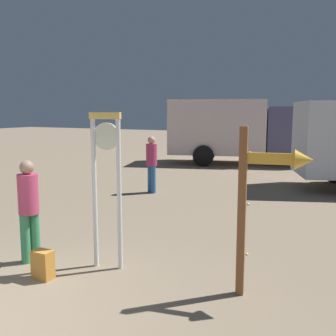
% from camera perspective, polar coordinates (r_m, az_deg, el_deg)
% --- Properties ---
extents(standing_clock, '(0.48, 0.18, 2.36)m').
position_cam_1_polar(standing_clock, '(5.96, -8.86, -0.89)').
color(standing_clock, white).
rests_on(standing_clock, ground_plane).
extents(arrow_sign, '(0.90, 0.33, 2.20)m').
position_cam_1_polar(arrow_sign, '(5.07, 13.89, -2.94)').
color(arrow_sign, brown).
rests_on(arrow_sign, ground_plane).
extents(person_near_clock, '(0.31, 0.31, 1.63)m').
position_cam_1_polar(person_near_clock, '(6.57, -19.43, -5.18)').
color(person_near_clock, '#3A915E').
rests_on(person_near_clock, ground_plane).
extents(backpack, '(0.29, 0.23, 0.42)m').
position_cam_1_polar(backpack, '(6.08, -17.54, -13.16)').
color(backpack, '#CE8934').
rests_on(backpack, ground_plane).
extents(person_distant, '(0.32, 0.32, 1.65)m').
position_cam_1_polar(person_distant, '(11.47, -2.38, 0.96)').
color(person_distant, '#3166A0').
rests_on(person_distant, ground_plane).
extents(box_truck_near, '(6.86, 4.11, 2.86)m').
position_cam_1_polar(box_truck_near, '(18.05, 9.99, 5.62)').
color(box_truck_near, silver).
rests_on(box_truck_near, ground_plane).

